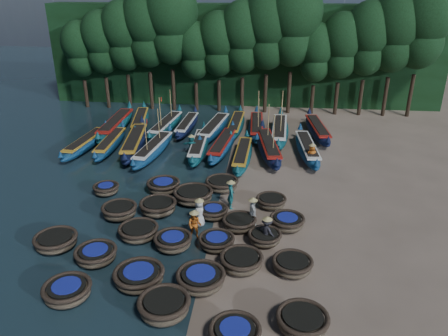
# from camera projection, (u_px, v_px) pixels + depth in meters

# --- Properties ---
(ground) EXTENTS (120.00, 120.00, 0.00)m
(ground) POSITION_uv_depth(u_px,v_px,m) (218.00, 207.00, 25.78)
(ground) COLOR gray
(ground) RESTS_ON ground
(foliage_wall) EXTENTS (40.00, 3.00, 10.00)m
(foliage_wall) POSITION_uv_depth(u_px,v_px,m) (244.00, 55.00, 45.16)
(foliage_wall) COLOR black
(foliage_wall) RESTS_ON ground
(coracle_1) EXTENTS (2.07, 2.07, 0.74)m
(coracle_1) POSITION_uv_depth(u_px,v_px,m) (67.00, 291.00, 18.21)
(coracle_1) COLOR brown
(coracle_1) RESTS_ON ground
(coracle_2) EXTENTS (2.48, 2.48, 0.84)m
(coracle_2) POSITION_uv_depth(u_px,v_px,m) (164.00, 306.00, 17.29)
(coracle_2) COLOR brown
(coracle_2) RESTS_ON ground
(coracle_3) EXTENTS (2.41, 2.41, 0.71)m
(coracle_3) POSITION_uv_depth(u_px,v_px,m) (235.00, 333.00, 16.07)
(coracle_3) COLOR brown
(coracle_3) RESTS_ON ground
(coracle_4) EXTENTS (2.28, 2.28, 0.71)m
(coracle_4) POSITION_uv_depth(u_px,v_px,m) (302.00, 321.00, 16.66)
(coracle_4) COLOR brown
(coracle_4) RESTS_ON ground
(coracle_5) EXTENTS (2.18, 2.18, 0.70)m
(coracle_5) POSITION_uv_depth(u_px,v_px,m) (96.00, 254.00, 20.65)
(coracle_5) COLOR brown
(coracle_5) RESTS_ON ground
(coracle_6) EXTENTS (2.56, 2.56, 0.75)m
(coracle_6) POSITION_uv_depth(u_px,v_px,m) (139.00, 276.00, 19.10)
(coracle_6) COLOR brown
(coracle_6) RESTS_ON ground
(coracle_7) EXTENTS (2.21, 2.21, 0.75)m
(coracle_7) POSITION_uv_depth(u_px,v_px,m) (201.00, 279.00, 18.96)
(coracle_7) COLOR brown
(coracle_7) RESTS_ON ground
(coracle_8) EXTENTS (2.22, 2.22, 0.75)m
(coracle_8) POSITION_uv_depth(u_px,v_px,m) (242.00, 261.00, 20.12)
(coracle_8) COLOR brown
(coracle_8) RESTS_ON ground
(coracle_9) EXTENTS (1.90, 1.90, 0.70)m
(coracle_9) POSITION_uv_depth(u_px,v_px,m) (292.00, 265.00, 19.92)
(coracle_9) COLOR brown
(coracle_9) RESTS_ON ground
(coracle_10) EXTENTS (2.56, 2.56, 0.72)m
(coracle_10) POSITION_uv_depth(u_px,v_px,m) (56.00, 241.00, 21.69)
(coracle_10) COLOR brown
(coracle_10) RESTS_ON ground
(coracle_11) EXTENTS (2.32, 2.32, 0.70)m
(coracle_11) POSITION_uv_depth(u_px,v_px,m) (139.00, 231.00, 22.53)
(coracle_11) COLOR brown
(coracle_11) RESTS_ON ground
(coracle_12) EXTENTS (2.25, 2.25, 0.72)m
(coracle_12) POSITION_uv_depth(u_px,v_px,m) (173.00, 241.00, 21.66)
(coracle_12) COLOR brown
(coracle_12) RESTS_ON ground
(coracle_13) EXTENTS (2.13, 2.13, 0.64)m
(coracle_13) POSITION_uv_depth(u_px,v_px,m) (217.00, 241.00, 21.74)
(coracle_13) COLOR brown
(coracle_13) RESTS_ON ground
(coracle_14) EXTENTS (2.07, 2.07, 0.64)m
(coracle_14) POSITION_uv_depth(u_px,v_px,m) (265.00, 237.00, 22.09)
(coracle_14) COLOR brown
(coracle_14) RESTS_ON ground
(coracle_15) EXTENTS (2.37, 2.37, 0.78)m
(coracle_15) POSITION_uv_depth(u_px,v_px,m) (119.00, 211.00, 24.43)
(coracle_15) COLOR brown
(coracle_15) RESTS_ON ground
(coracle_16) EXTENTS (2.15, 2.15, 0.79)m
(coracle_16) POSITION_uv_depth(u_px,v_px,m) (158.00, 207.00, 24.84)
(coracle_16) COLOR brown
(coracle_16) RESTS_ON ground
(coracle_17) EXTENTS (1.92, 1.92, 0.63)m
(coracle_17) POSITION_uv_depth(u_px,v_px,m) (213.00, 212.00, 24.47)
(coracle_17) COLOR brown
(coracle_17) RESTS_ON ground
(coracle_18) EXTENTS (2.07, 2.07, 0.67)m
(coracle_18) POSITION_uv_depth(u_px,v_px,m) (239.00, 222.00, 23.37)
(coracle_18) COLOR brown
(coracle_18) RESTS_ON ground
(coracle_19) EXTENTS (1.97, 1.97, 0.71)m
(coracle_19) POSITION_uv_depth(u_px,v_px,m) (287.00, 222.00, 23.40)
(coracle_19) COLOR brown
(coracle_19) RESTS_ON ground
(coracle_20) EXTENTS (1.64, 1.64, 0.65)m
(coracle_20) POSITION_uv_depth(u_px,v_px,m) (106.00, 189.00, 27.10)
(coracle_20) COLOR brown
(coracle_20) RESTS_ON ground
(coracle_21) EXTENTS (2.12, 2.12, 0.76)m
(coracle_21) POSITION_uv_depth(u_px,v_px,m) (163.00, 186.00, 27.37)
(coracle_21) COLOR brown
(coracle_21) RESTS_ON ground
(coracle_22) EXTENTS (2.42, 2.42, 0.79)m
(coracle_22) POSITION_uv_depth(u_px,v_px,m) (193.00, 195.00, 26.14)
(coracle_22) COLOR brown
(coracle_22) RESTS_ON ground
(coracle_23) EXTENTS (2.60, 2.60, 0.72)m
(coracle_23) POSITION_uv_depth(u_px,v_px,m) (222.00, 184.00, 27.66)
(coracle_23) COLOR brown
(coracle_23) RESTS_ON ground
(coracle_24) EXTENTS (2.07, 2.07, 0.63)m
(coracle_24) POSITION_uv_depth(u_px,v_px,m) (271.00, 201.00, 25.63)
(coracle_24) COLOR brown
(coracle_24) RESTS_ON ground
(long_boat_0) EXTENTS (2.04, 7.50, 1.33)m
(long_boat_0) POSITION_uv_depth(u_px,v_px,m) (86.00, 143.00, 34.13)
(long_boat_0) COLOR navy
(long_boat_0) RESTS_ON ground
(long_boat_1) EXTENTS (1.53, 7.39, 1.30)m
(long_boat_1) POSITION_uv_depth(u_px,v_px,m) (110.00, 143.00, 34.17)
(long_boat_1) COLOR navy
(long_boat_1) RESTS_ON ground
(long_boat_2) EXTENTS (2.65, 8.73, 1.55)m
(long_boat_2) POSITION_uv_depth(u_px,v_px,m) (135.00, 142.00, 34.06)
(long_boat_2) COLOR #0E1A34
(long_boat_2) RESTS_ON ground
(long_boat_3) EXTENTS (2.28, 7.87, 3.36)m
(long_boat_3) POSITION_uv_depth(u_px,v_px,m) (153.00, 149.00, 32.92)
(long_boat_3) COLOR navy
(long_boat_3) RESTS_ON ground
(long_boat_4) EXTENTS (1.63, 7.75, 1.37)m
(long_boat_4) POSITION_uv_depth(u_px,v_px,m) (199.00, 146.00, 33.44)
(long_boat_4) COLOR #0E4C52
(long_boat_4) RESTS_ON ground
(long_boat_5) EXTENTS (2.29, 7.88, 1.40)m
(long_boat_5) POSITION_uv_depth(u_px,v_px,m) (223.00, 145.00, 33.69)
(long_boat_5) COLOR navy
(long_boat_5) RESTS_ON ground
(long_boat_6) EXTENTS (1.54, 7.47, 1.32)m
(long_boat_6) POSITION_uv_depth(u_px,v_px,m) (242.00, 155.00, 31.86)
(long_boat_6) COLOR #0E4C52
(long_boat_6) RESTS_ON ground
(long_boat_7) EXTENTS (2.70, 8.43, 3.62)m
(long_boat_7) POSITION_uv_depth(u_px,v_px,m) (268.00, 147.00, 33.14)
(long_boat_7) COLOR #0E1A34
(long_boat_7) RESTS_ON ground
(long_boat_8) EXTENTS (2.10, 7.94, 1.40)m
(long_boat_8) POSITION_uv_depth(u_px,v_px,m) (307.00, 149.00, 32.95)
(long_boat_8) COLOR navy
(long_boat_8) RESTS_ON ground
(long_boat_9) EXTENTS (1.76, 9.21, 1.62)m
(long_boat_9) POSITION_uv_depth(u_px,v_px,m) (116.00, 125.00, 38.00)
(long_boat_9) COLOR #0E4C52
(long_boat_9) RESTS_ON ground
(long_boat_10) EXTENTS (2.63, 7.66, 1.37)m
(long_boat_10) POSITION_uv_depth(u_px,v_px,m) (140.00, 120.00, 39.48)
(long_boat_10) COLOR #0E4C52
(long_boat_10) RESTS_ON ground
(long_boat_11) EXTENTS (2.32, 8.10, 3.46)m
(long_boat_11) POSITION_uv_depth(u_px,v_px,m) (166.00, 125.00, 38.05)
(long_boat_11) COLOR #0E4C52
(long_boat_11) RESTS_ON ground
(long_boat_12) EXTENTS (1.60, 7.29, 1.28)m
(long_boat_12) POSITION_uv_depth(u_px,v_px,m) (187.00, 125.00, 38.35)
(long_boat_12) COLOR #0E1A34
(long_boat_12) RESTS_ON ground
(long_boat_13) EXTENTS (2.71, 8.38, 1.49)m
(long_boat_13) POSITION_uv_depth(u_px,v_px,m) (214.00, 128.00, 37.30)
(long_boat_13) COLOR navy
(long_boat_13) RESTS_ON ground
(long_boat_14) EXTENTS (1.62, 7.75, 1.36)m
(long_boat_14) POSITION_uv_depth(u_px,v_px,m) (236.00, 125.00, 38.29)
(long_boat_14) COLOR #0E4C52
(long_boat_14) RESTS_ON ground
(long_boat_15) EXTENTS (1.70, 8.12, 3.45)m
(long_boat_15) POSITION_uv_depth(u_px,v_px,m) (257.00, 127.00, 37.73)
(long_boat_15) COLOR navy
(long_boat_15) RESTS_ON ground
(long_boat_16) EXTENTS (1.86, 8.76, 3.72)m
(long_boat_16) POSITION_uv_depth(u_px,v_px,m) (279.00, 131.00, 36.58)
(long_boat_16) COLOR #0E4C52
(long_boat_16) RESTS_ON ground
(long_boat_17) EXTENTS (2.29, 7.99, 1.41)m
(long_boat_17) POSITION_uv_depth(u_px,v_px,m) (317.00, 130.00, 37.08)
(long_boat_17) COLOR #0E1A34
(long_boat_17) RESTS_ON ground
(fisherman_0) EXTENTS (0.77, 0.92, 1.80)m
(fisherman_0) POSITION_uv_depth(u_px,v_px,m) (200.00, 212.00, 23.45)
(fisherman_0) COLOR silver
(fisherman_0) RESTS_ON ground
(fisherman_1) EXTENTS (0.52, 0.69, 1.89)m
(fisherman_1) POSITION_uv_depth(u_px,v_px,m) (231.00, 193.00, 25.29)
(fisherman_1) COLOR #186568
(fisherman_1) RESTS_ON ground
(fisherman_2) EXTENTS (0.83, 0.70, 1.73)m
(fisherman_2) POSITION_uv_depth(u_px,v_px,m) (195.00, 224.00, 22.38)
(fisherman_2) COLOR #B55718
(fisherman_2) RESTS_ON ground
(fisherman_3) EXTENTS (1.10, 1.02, 1.69)m
(fisherman_3) POSITION_uv_depth(u_px,v_px,m) (267.00, 230.00, 21.89)
(fisherman_3) COLOR black
(fisherman_3) RESTS_ON ground
(fisherman_4) EXTENTS (0.66, 1.00, 1.78)m
(fisherman_4) POSITION_uv_depth(u_px,v_px,m) (253.00, 211.00, 23.55)
(fisherman_4) COLOR silver
(fisherman_4) RESTS_ON ground
(fisherman_5) EXTENTS (1.44, 0.52, 1.75)m
(fisherman_5) POSITION_uv_depth(u_px,v_px,m) (192.00, 145.00, 32.94)
(fisherman_5) COLOR #186568
(fisherman_5) RESTS_ON ground
(fisherman_6) EXTENTS (0.92, 0.72, 1.86)m
(fisherman_6) POSITION_uv_depth(u_px,v_px,m) (312.00, 155.00, 30.89)
(fisherman_6) COLOR #B55718
(fisherman_6) RESTS_ON ground
(tree_0) EXTENTS (3.68, 3.68, 8.68)m
(tree_0) POSITION_uv_depth(u_px,v_px,m) (80.00, 48.00, 43.10)
(tree_0) COLOR black
(tree_0) RESTS_ON ground
(tree_1) EXTENTS (4.09, 4.09, 9.65)m
(tree_1) POSITION_uv_depth(u_px,v_px,m) (102.00, 41.00, 42.61)
(tree_1) COLOR black
(tree_1) RESTS_ON ground
(tree_2) EXTENTS (4.51, 4.51, 10.63)m
(tree_2) POSITION_uv_depth(u_px,v_px,m) (124.00, 35.00, 42.12)
(tree_2) COLOR black
(tree_2) RESTS_ON ground
(tree_3) EXTENTS (4.92, 4.92, 11.60)m
(tree_3) POSITION_uv_depth(u_px,v_px,m) (147.00, 28.00, 41.63)
(tree_3) COLOR black
(tree_3) RESTS_ON ground
(tree_4) EXTENTS (5.34, 5.34, 12.58)m
(tree_4) POSITION_uv_depth(u_px,v_px,m) (170.00, 20.00, 41.14)
(tree_4) COLOR black
(tree_4) RESTS_ON ground
(tree_5) EXTENTS (3.68, 3.68, 8.68)m
(tree_5) POSITION_uv_depth(u_px,v_px,m) (195.00, 50.00, 42.01)
(tree_5) COLOR black
(tree_5) RESTS_ON ground
(tree_6) EXTENTS (4.09, 4.09, 9.65)m
(tree_6) POSITION_uv_depth(u_px,v_px,m) (219.00, 43.00, 41.52)
(tree_6) COLOR black
(tree_6) RESTS_ON ground
(tree_7) EXTENTS (4.51, 4.51, 10.63)m
(tree_7) POSITION_uv_depth(u_px,v_px,m) (243.00, 36.00, 41.03)
(tree_7) COLOR black
(tree_7) RESTS_ON ground
(tree_8) EXTENTS (4.92, 4.92, 11.60)m
(tree_8) POSITION_uv_depth(u_px,v_px,m) (268.00, 29.00, 40.54)
(tree_8) COLOR black
(tree_8) RESTS_ON ground
(tree_9) EXTENTS (5.34, 5.34, 12.58)m
(tree_9) POSITION_uv_depth(u_px,v_px,m) (293.00, 22.00, 40.05)
(tree_9) COLOR black
(tree_9) RESTS_ON ground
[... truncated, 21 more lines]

